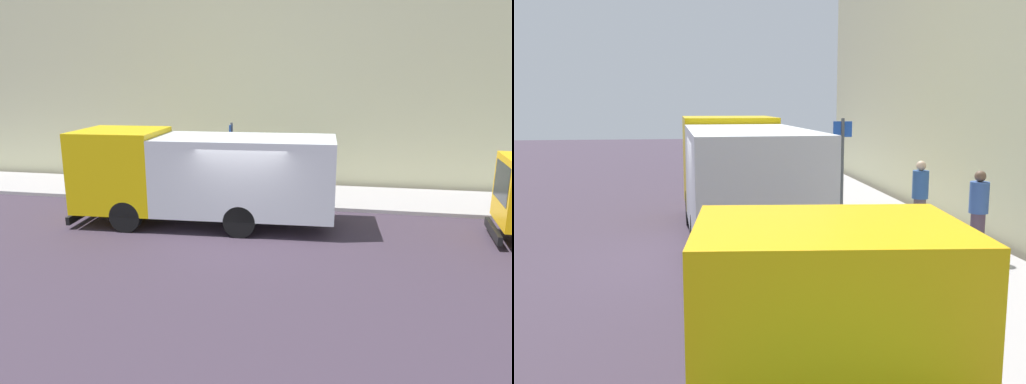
% 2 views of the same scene
% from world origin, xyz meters
% --- Properties ---
extents(ground, '(80.00, 80.00, 0.00)m').
position_xyz_m(ground, '(0.00, 0.00, 0.00)').
color(ground, '#3B2F3D').
extents(sidewalk, '(3.34, 30.00, 0.13)m').
position_xyz_m(sidewalk, '(4.67, 0.00, 0.06)').
color(sidewalk, '#A49F9F').
rests_on(sidewalk, ground).
extents(large_utility_truck, '(2.78, 7.93, 2.85)m').
position_xyz_m(large_utility_truck, '(0.92, 1.45, 1.57)').
color(large_utility_truck, '#E3BA0A').
rests_on(large_utility_truck, ground).
extents(pedestrian_walking, '(0.53, 0.53, 1.77)m').
position_xyz_m(pedestrian_walking, '(5.10, 0.89, 1.06)').
color(pedestrian_walking, '#574748').
rests_on(pedestrian_walking, sidewalk).
extents(pedestrian_standing, '(0.45, 0.45, 1.77)m').
position_xyz_m(pedestrian_standing, '(5.54, -1.06, 1.06)').
color(pedestrian_standing, '#4B394B').
rests_on(pedestrian_standing, sidewalk).
extents(traffic_cone_orange, '(0.41, 0.41, 0.59)m').
position_xyz_m(traffic_cone_orange, '(3.43, 3.88, 0.42)').
color(traffic_cone_orange, orange).
rests_on(traffic_cone_orange, sidewalk).
extents(street_sign_post, '(0.44, 0.08, 2.76)m').
position_xyz_m(street_sign_post, '(3.26, 1.10, 1.74)').
color(street_sign_post, '#4C5156').
rests_on(street_sign_post, sidewalk).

